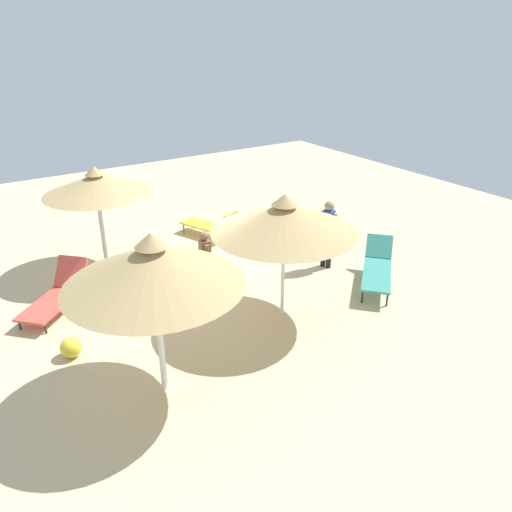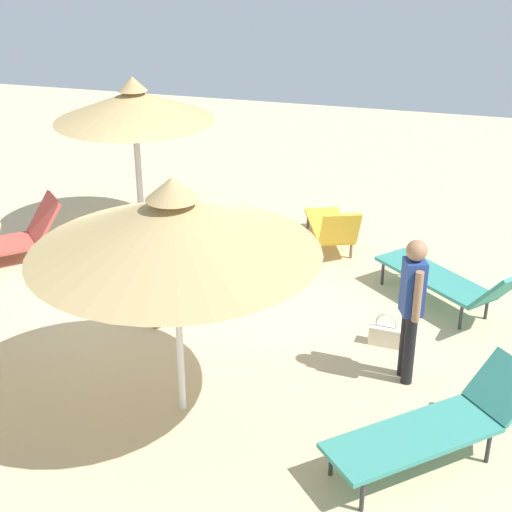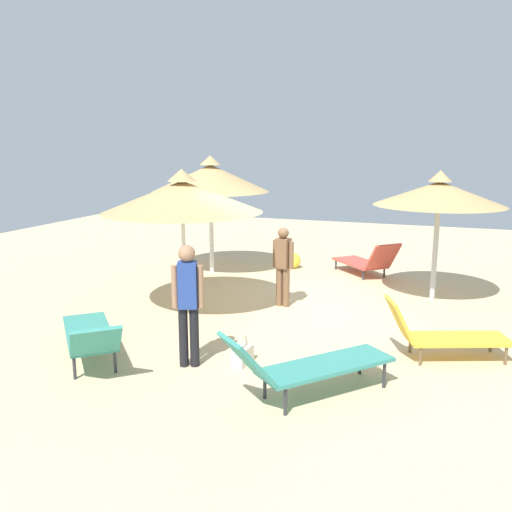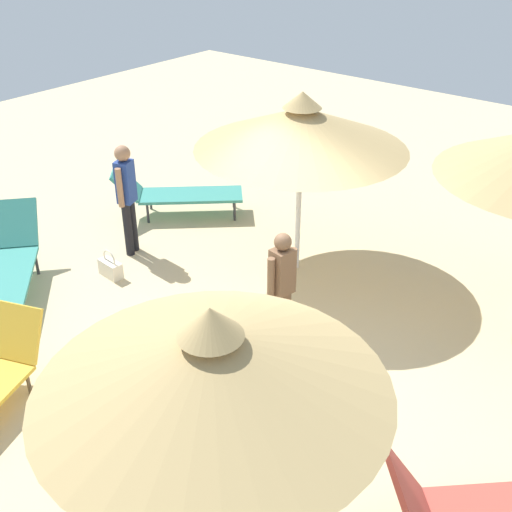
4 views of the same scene
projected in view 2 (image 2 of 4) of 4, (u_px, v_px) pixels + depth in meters
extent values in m
cube|color=beige|center=(175.00, 325.00, 9.92)|extent=(24.00, 24.00, 0.10)
cylinder|color=#B2B2B7|center=(138.00, 166.00, 12.07)|extent=(0.10, 0.10, 2.31)
cone|color=tan|center=(134.00, 105.00, 11.65)|extent=(2.51, 2.51, 0.47)
cone|color=tan|center=(132.00, 84.00, 11.51)|extent=(0.45, 0.45, 0.22)
cylinder|color=white|center=(179.00, 323.00, 7.75)|extent=(0.07, 0.07, 2.15)
cone|color=tan|center=(174.00, 226.00, 7.29)|extent=(2.91, 2.91, 0.57)
cone|color=tan|center=(172.00, 188.00, 7.13)|extent=(0.52, 0.52, 0.22)
cube|color=gold|center=(329.00, 225.00, 12.08)|extent=(1.05, 1.56, 0.05)
cylinder|color=brown|center=(308.00, 221.00, 12.68)|extent=(0.04, 0.04, 0.27)
cylinder|color=brown|center=(336.00, 220.00, 12.72)|extent=(0.04, 0.04, 0.27)
cylinder|color=brown|center=(320.00, 251.00, 11.58)|extent=(0.04, 0.04, 0.27)
cylinder|color=brown|center=(351.00, 250.00, 11.62)|extent=(0.04, 0.04, 0.27)
cube|color=gold|center=(340.00, 229.00, 11.16)|extent=(0.65, 0.51, 0.59)
cube|color=teal|center=(412.00, 437.00, 7.18)|extent=(1.71, 1.64, 0.05)
cylinder|color=#2D2D33|center=(362.00, 496.00, 6.75)|extent=(0.04, 0.04, 0.35)
cylinder|color=#2D2D33|center=(331.00, 460.00, 7.18)|extent=(0.04, 0.04, 0.35)
cylinder|color=#2D2D33|center=(488.00, 448.00, 7.35)|extent=(0.04, 0.04, 0.35)
cylinder|color=#2D2D33|center=(452.00, 418.00, 7.77)|extent=(0.04, 0.04, 0.35)
cube|color=teal|center=(502.00, 386.00, 7.51)|extent=(0.76, 0.77, 0.48)
cylinder|color=#2D2D33|center=(32.00, 257.00, 11.44)|extent=(0.04, 0.04, 0.24)
cylinder|color=#2D2D33|center=(23.00, 243.00, 11.91)|extent=(0.04, 0.04, 0.24)
cube|color=#CC4C3F|center=(44.00, 218.00, 11.60)|extent=(0.80, 0.81, 0.63)
cube|color=teal|center=(434.00, 277.00, 10.26)|extent=(1.71, 1.60, 0.05)
cylinder|color=#2D2D33|center=(383.00, 273.00, 10.80)|extent=(0.04, 0.04, 0.35)
cylinder|color=#2D2D33|center=(407.00, 266.00, 11.03)|extent=(0.04, 0.04, 0.35)
cylinder|color=#2D2D33|center=(461.00, 317.00, 9.66)|extent=(0.04, 0.04, 0.35)
cylinder|color=#2D2D33|center=(487.00, 307.00, 9.90)|extent=(0.04, 0.04, 0.35)
cube|color=teal|center=(502.00, 289.00, 9.28)|extent=(0.75, 0.76, 0.59)
cylinder|color=black|center=(405.00, 343.00, 8.61)|extent=(0.13, 0.13, 0.86)
cylinder|color=black|center=(409.00, 350.00, 8.47)|extent=(0.13, 0.13, 0.86)
cube|color=navy|center=(413.00, 287.00, 8.22)|extent=(0.30, 0.32, 0.65)
sphere|color=#A57554|center=(417.00, 251.00, 8.04)|extent=(0.23, 0.23, 0.23)
cylinder|color=#A57554|center=(408.00, 282.00, 8.39)|extent=(0.09, 0.09, 0.59)
cylinder|color=#A57554|center=(418.00, 297.00, 8.07)|extent=(0.09, 0.09, 0.59)
cylinder|color=brown|center=(162.00, 296.00, 9.75)|extent=(0.13, 0.13, 0.76)
cylinder|color=brown|center=(155.00, 301.00, 9.63)|extent=(0.13, 0.13, 0.76)
cube|color=brown|center=(156.00, 251.00, 9.41)|extent=(0.26, 0.28, 0.57)
sphere|color=brown|center=(154.00, 222.00, 9.24)|extent=(0.21, 0.21, 0.21)
cylinder|color=brown|center=(163.00, 248.00, 9.56)|extent=(0.09, 0.09, 0.52)
cylinder|color=brown|center=(148.00, 258.00, 9.28)|extent=(0.09, 0.09, 0.52)
cube|color=beige|center=(385.00, 335.00, 9.35)|extent=(0.40, 0.21, 0.25)
torus|color=beige|center=(386.00, 323.00, 9.27)|extent=(0.28, 0.05, 0.27)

